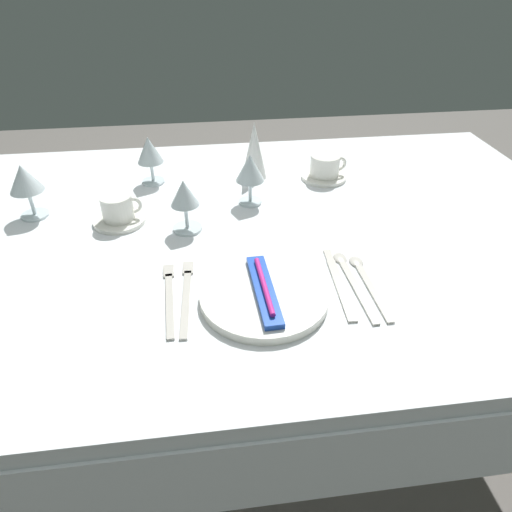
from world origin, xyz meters
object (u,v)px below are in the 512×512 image
object	(u,v)px
wine_glass_centre	(184,197)
napkin_folded	(254,150)
toothbrush_package	(264,289)
wine_glass_far	(149,152)
spoon_soup	(350,277)
spoon_dessert	(366,279)
coffee_cup_right	(118,207)
coffee_cup_left	(325,165)
dinner_plate	(264,296)
fork_outer	(186,294)
dinner_knife	(339,284)
wine_glass_right	(25,181)
wine_glass_left	(250,170)
fork_inner	(169,296)

from	to	relation	value
wine_glass_centre	napkin_folded	bearing A→B (deg)	53.93
toothbrush_package	wine_glass_far	size ratio (longest dim) A/B	1.57
spoon_soup	wine_glass_far	xyz separation A→B (m)	(-0.43, 0.51, 0.09)
napkin_folded	toothbrush_package	bearing A→B (deg)	-95.29
spoon_dessert	coffee_cup_right	xyz separation A→B (m)	(-0.52, 0.30, 0.04)
coffee_cup_left	wine_glass_far	size ratio (longest dim) A/B	0.78
wine_glass_centre	napkin_folded	world-z (taller)	napkin_folded
dinner_plate	fork_outer	size ratio (longest dim) A/B	1.08
coffee_cup_left	coffee_cup_right	size ratio (longest dim) A/B	1.08
dinner_knife	spoon_dessert	distance (m)	0.06
wine_glass_centre	wine_glass_right	size ratio (longest dim) A/B	0.94
spoon_dessert	wine_glass_far	bearing A→B (deg)	131.38
dinner_plate	wine_glass_left	xyz separation A→B (m)	(0.02, 0.39, 0.08)
spoon_dessert	fork_inner	bearing A→B (deg)	-179.64
coffee_cup_right	wine_glass_far	distance (m)	0.23
toothbrush_package	dinner_knife	size ratio (longest dim) A/B	0.91
wine_glass_left	toothbrush_package	bearing A→B (deg)	-92.97
fork_outer	fork_inner	world-z (taller)	same
fork_inner	napkin_folded	bearing A→B (deg)	65.74
toothbrush_package	wine_glass_right	world-z (taller)	wine_glass_right
toothbrush_package	spoon_soup	bearing A→B (deg)	13.49
fork_inner	coffee_cup_left	bearing A→B (deg)	48.09
fork_outer	wine_glass_right	world-z (taller)	wine_glass_right
wine_glass_left	wine_glass_far	world-z (taller)	same
dinner_plate	wine_glass_right	world-z (taller)	wine_glass_right
dinner_knife	wine_glass_centre	xyz separation A→B (m)	(-0.30, 0.26, 0.09)
coffee_cup_left	wine_glass_centre	size ratio (longest dim) A/B	0.82
spoon_dessert	dinner_knife	bearing A→B (deg)	-169.48
fork_outer	wine_glass_left	world-z (taller)	wine_glass_left
spoon_dessert	coffee_cup_left	xyz separation A→B (m)	(0.04, 0.48, 0.04)
wine_glass_centre	fork_outer	bearing A→B (deg)	-90.95
toothbrush_package	wine_glass_far	xyz separation A→B (m)	(-0.24, 0.55, 0.07)
coffee_cup_right	wine_glass_far	bearing A→B (deg)	72.23
fork_outer	wine_glass_centre	world-z (taller)	wine_glass_centre
coffee_cup_left	coffee_cup_right	world-z (taller)	coffee_cup_right
fork_outer	wine_glass_right	bearing A→B (deg)	136.11
coffee_cup_right	wine_glass_right	xyz separation A→B (m)	(-0.22, 0.06, 0.06)
dinner_plate	spoon_dessert	size ratio (longest dim) A/B	1.16
dinner_plate	spoon_dessert	bearing A→B (deg)	9.31
spoon_dessert	toothbrush_package	bearing A→B (deg)	-170.69
fork_inner	coffee_cup_left	size ratio (longest dim) A/B	2.11
wine_glass_far	fork_inner	bearing A→B (deg)	-83.68
dinner_plate	coffee_cup_right	distance (m)	0.46
wine_glass_centre	toothbrush_package	bearing A→B (deg)	-62.74
fork_outer	spoon_soup	size ratio (longest dim) A/B	0.99
fork_inner	wine_glass_left	xyz separation A→B (m)	(0.20, 0.36, 0.09)
toothbrush_package	fork_inner	xyz separation A→B (m)	(-0.18, 0.03, -0.02)
coffee_cup_left	dinner_knife	bearing A→B (deg)	-100.92
fork_inner	dinner_knife	bearing A→B (deg)	-1.43
wine_glass_centre	wine_glass_far	xyz separation A→B (m)	(-0.09, 0.27, 0.00)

